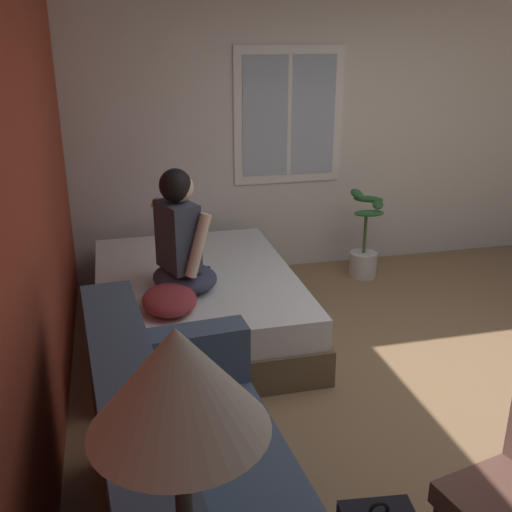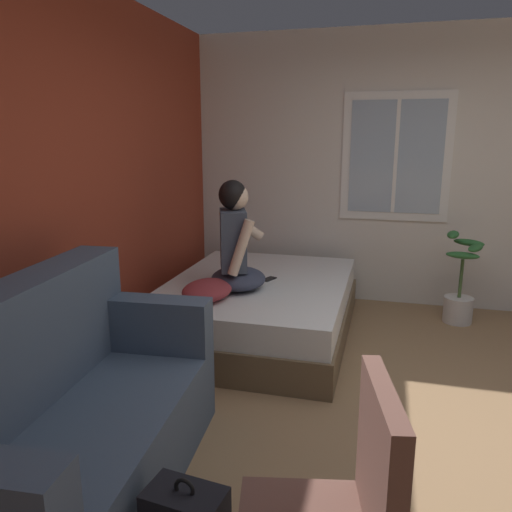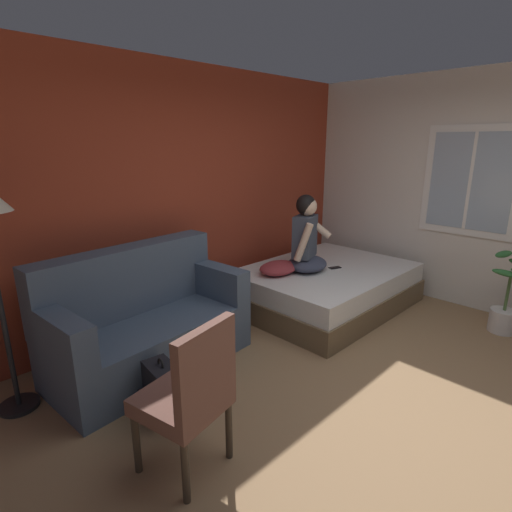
% 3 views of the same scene
% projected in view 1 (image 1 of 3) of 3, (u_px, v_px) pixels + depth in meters
% --- Properties ---
extents(ground_plane, '(40.00, 40.00, 0.00)m').
position_uv_depth(ground_plane, '(451.00, 392.00, 3.91)').
color(ground_plane, '#93704C').
extents(wall_back_accent, '(9.89, 0.16, 2.70)m').
position_uv_depth(wall_back_accent, '(16.00, 222.00, 2.88)').
color(wall_back_accent, '#993823').
rests_on(wall_back_accent, ground).
extents(wall_side_with_window, '(0.19, 6.24, 2.70)m').
position_uv_depth(wall_side_with_window, '(325.00, 128.00, 5.73)').
color(wall_side_with_window, silver).
rests_on(wall_side_with_window, ground).
extents(bed, '(2.05, 1.53, 0.48)m').
position_uv_depth(bed, '(196.00, 303.00, 4.64)').
color(bed, brown).
rests_on(bed, ground).
extents(couch, '(1.76, 0.95, 1.04)m').
position_uv_depth(couch, '(191.00, 494.00, 2.50)').
color(couch, '#47566B').
rests_on(couch, ground).
extents(person_seated, '(0.64, 0.59, 0.88)m').
position_uv_depth(person_seated, '(181.00, 242.00, 4.18)').
color(person_seated, '#383D51').
rests_on(person_seated, bed).
extents(throw_pillow, '(0.49, 0.37, 0.14)m').
position_uv_depth(throw_pillow, '(170.00, 300.00, 3.95)').
color(throw_pillow, '#993338').
rests_on(throw_pillow, bed).
extents(cell_phone, '(0.16, 0.12, 0.01)m').
position_uv_depth(cell_phone, '(204.00, 270.00, 4.62)').
color(cell_phone, black).
rests_on(cell_phone, bed).
extents(floor_lamp, '(0.36, 0.36, 1.70)m').
position_uv_depth(floor_lamp, '(181.00, 450.00, 1.18)').
color(floor_lamp, black).
rests_on(floor_lamp, ground).
extents(potted_plant, '(0.39, 0.37, 0.85)m').
position_uv_depth(potted_plant, '(364.00, 247.00, 5.68)').
color(potted_plant, silver).
rests_on(potted_plant, ground).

